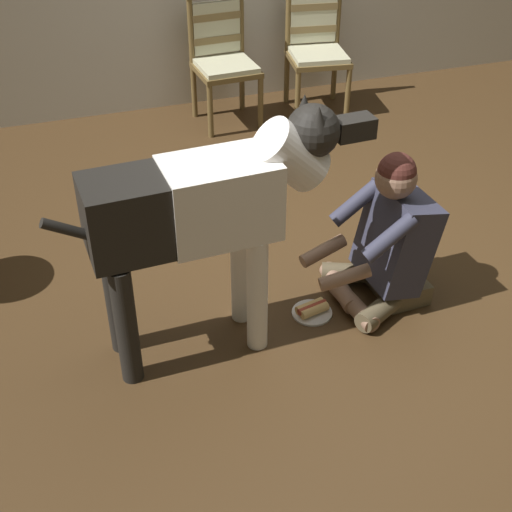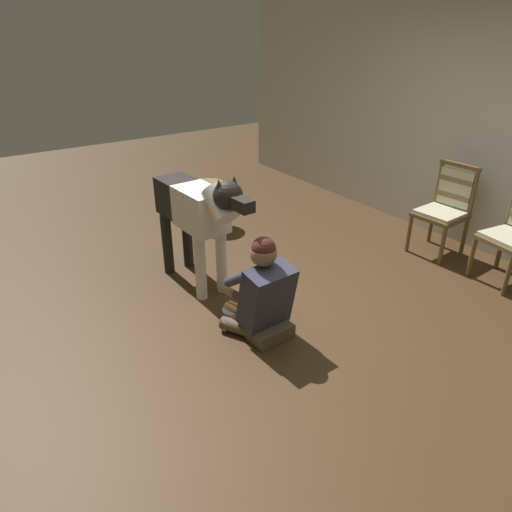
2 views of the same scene
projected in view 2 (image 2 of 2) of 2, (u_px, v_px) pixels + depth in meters
ground_plane at (304, 313)px, 4.18m from camera, size 14.60×14.60×0.00m
back_wall at (496, 131)px, 4.87m from camera, size 8.43×0.10×2.60m
dining_chair_left_of_pair at (446, 205)px, 5.08m from camera, size 0.48×0.49×0.98m
person_sitting_on_floor at (263, 296)px, 3.77m from camera, size 0.68×0.58×0.87m
large_dog at (197, 211)px, 4.26m from camera, size 1.53×0.36×1.22m
hot_dog_on_plate at (234, 308)px, 4.21m from camera, size 0.22×0.22×0.06m
round_side_table at (208, 199)px, 5.91m from camera, size 0.45×0.45×0.52m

